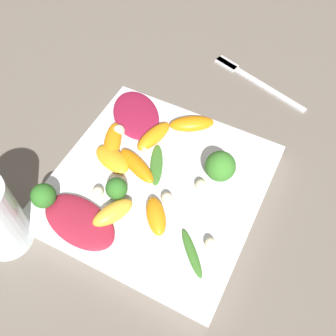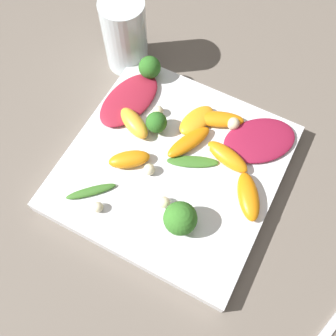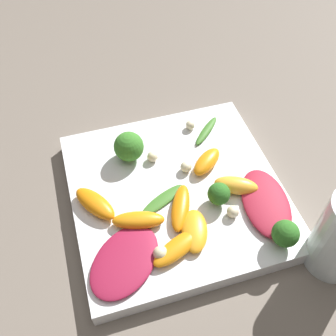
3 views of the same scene
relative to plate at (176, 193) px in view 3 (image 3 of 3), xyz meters
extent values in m
plane|color=#6B6056|center=(0.00, 0.00, -0.01)|extent=(2.40, 2.40, 0.00)
cube|color=white|center=(0.00, 0.00, 0.00)|extent=(0.28, 0.28, 0.02)
ellipsoid|color=maroon|center=(-0.06, -0.10, 0.02)|extent=(0.12, 0.08, 0.01)
ellipsoid|color=maroon|center=(-0.09, 0.09, 0.02)|extent=(0.12, 0.12, 0.01)
ellipsoid|color=orange|center=(-0.04, 0.06, 0.02)|extent=(0.04, 0.07, 0.02)
ellipsoid|color=#FCAD33|center=(-0.03, -0.07, 0.02)|extent=(0.05, 0.06, 0.02)
ellipsoid|color=orange|center=(-0.09, 0.03, 0.02)|extent=(0.05, 0.08, 0.02)
ellipsoid|color=orange|center=(0.03, -0.05, 0.02)|extent=(0.05, 0.06, 0.02)
ellipsoid|color=orange|center=(-0.07, 0.00, 0.02)|extent=(0.07, 0.05, 0.01)
ellipsoid|color=orange|center=(0.00, 0.11, 0.02)|extent=(0.07, 0.06, 0.02)
ellipsoid|color=orange|center=(-0.04, 0.01, 0.02)|extent=(0.07, 0.05, 0.02)
cylinder|color=#84AD5B|center=(-0.12, -0.10, 0.02)|extent=(0.01, 0.01, 0.01)
sphere|color=#2D6B23|center=(-0.12, -0.10, 0.03)|extent=(0.03, 0.03, 0.03)
cylinder|color=#84AD5B|center=(0.07, 0.05, 0.02)|extent=(0.01, 0.01, 0.01)
sphere|color=#387A28|center=(0.07, 0.05, 0.04)|extent=(0.04, 0.04, 0.04)
cylinder|color=#7A9E51|center=(-0.04, -0.05, 0.02)|extent=(0.01, 0.01, 0.01)
sphere|color=#2D6B23|center=(-0.04, -0.05, 0.03)|extent=(0.03, 0.03, 0.03)
ellipsoid|color=#3D7528|center=(-0.01, 0.02, 0.01)|extent=(0.05, 0.07, 0.01)
ellipsoid|color=#3D7528|center=(0.09, -0.08, 0.02)|extent=(0.06, 0.06, 0.01)
sphere|color=beige|center=(0.10, -0.05, 0.02)|extent=(0.01, 0.01, 0.01)
sphere|color=beige|center=(0.03, -0.02, 0.02)|extent=(0.02, 0.02, 0.02)
sphere|color=beige|center=(0.06, 0.02, 0.02)|extent=(0.02, 0.02, 0.02)
sphere|color=beige|center=(-0.04, 0.04, 0.02)|extent=(0.01, 0.01, 0.01)
sphere|color=beige|center=(-0.09, 0.05, 0.02)|extent=(0.02, 0.02, 0.02)
sphere|color=beige|center=(-0.06, -0.06, 0.02)|extent=(0.02, 0.02, 0.02)
camera|label=1|loc=(0.15, -0.26, 0.47)|focal=42.00mm
camera|label=2|loc=(0.21, 0.10, 0.49)|focal=42.00mm
camera|label=3|loc=(-0.30, 0.10, 0.44)|focal=42.00mm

